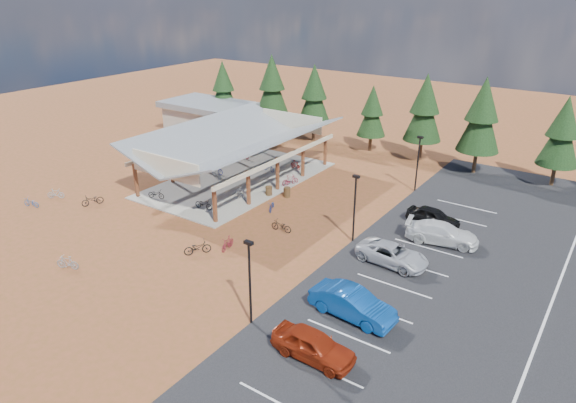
{
  "coord_description": "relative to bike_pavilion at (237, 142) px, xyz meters",
  "views": [
    {
      "loc": [
        20.16,
        -28.32,
        17.53
      ],
      "look_at": [
        -0.77,
        1.96,
        1.77
      ],
      "focal_mm": 32.0,
      "sensor_mm": 36.0,
      "label": 1
    }
  ],
  "objects": [
    {
      "name": "trash_bin_1",
      "position": [
        6.22,
        -0.83,
        -3.37
      ],
      "size": [
        0.6,
        0.6,
        0.9
      ],
      "primitive_type": "cylinder",
      "color": "#442F18",
      "rests_on": "ground"
    },
    {
      "name": "bike_8",
      "position": [
        -6.39,
        -11.75,
        -3.35
      ],
      "size": [
        1.26,
        1.92,
        0.95
      ],
      "primitive_type": "imported",
      "rotation": [
        0.0,
        0.0,
        -0.38
      ],
      "color": "black",
      "rests_on": "ground"
    },
    {
      "name": "bike_9",
      "position": [
        -10.34,
        -12.66,
        -3.38
      ],
      "size": [
        1.45,
        1.2,
        0.89
      ],
      "primitive_type": "imported",
      "rotation": [
        0.0,
        0.0,
        2.19
      ],
      "color": "#9B9EA3",
      "rests_on": "ground"
    },
    {
      "name": "pine_6",
      "position": [
        25.01,
        15.58,
        1.32
      ],
      "size": [
        3.62,
        3.62,
        8.43
      ],
      "color": "#382314",
      "rests_on": "ground"
    },
    {
      "name": "car_2",
      "position": [
        18.74,
        -6.46,
        -3.1
      ],
      "size": [
        5.04,
        2.6,
        1.36
      ],
      "primitive_type": "imported",
      "rotation": [
        0.0,
        0.0,
        1.5
      ],
      "color": "#B2B4BB",
      "rests_on": "asphalt_lot"
    },
    {
      "name": "bike_12",
      "position": [
        7.0,
        -12.91,
        -3.32
      ],
      "size": [
        1.67,
        1.94,
        1.0
      ],
      "primitive_type": "imported",
      "rotation": [
        0.0,
        0.0,
        2.51
      ],
      "color": "black",
      "rests_on": "ground"
    },
    {
      "name": "ground",
      "position": [
        10.0,
        -7.0,
        -3.82
      ],
      "size": [
        140.0,
        140.0,
        0.0
      ],
      "primitive_type": "plane",
      "color": "brown",
      "rests_on": "ground"
    },
    {
      "name": "outbuilding",
      "position": [
        -14.0,
        11.0,
        -1.8
      ],
      "size": [
        11.0,
        7.0,
        3.9
      ],
      "color": "#ADA593",
      "rests_on": "ground"
    },
    {
      "name": "car_3",
      "position": [
        20.45,
        -1.6,
        -3.03
      ],
      "size": [
        5.48,
        3.08,
        1.5
      ],
      "primitive_type": "imported",
      "rotation": [
        0.0,
        0.0,
        1.77
      ],
      "color": "silver",
      "rests_on": "asphalt_lot"
    },
    {
      "name": "bike_pavilion",
      "position": [
        0.0,
        0.0,
        0.0
      ],
      "size": [
        11.65,
        19.4,
        4.97
      ],
      "color": "brown",
      "rests_on": "concrete_pad"
    },
    {
      "name": "lamp_post_1",
      "position": [
        15.0,
        -5.0,
        -0.85
      ],
      "size": [
        0.5,
        0.25,
        5.14
      ],
      "color": "black",
      "rests_on": "ground"
    },
    {
      "name": "lamp_post_0",
      "position": [
        15.0,
        -17.0,
        -0.85
      ],
      "size": [
        0.5,
        0.25,
        5.14
      ],
      "color": "black",
      "rests_on": "ground"
    },
    {
      "name": "pine_1",
      "position": [
        -7.58,
        15.84,
        2.06
      ],
      "size": [
        4.13,
        4.13,
        9.63
      ],
      "color": "#382314",
      "rests_on": "ground"
    },
    {
      "name": "car_0",
      "position": [
        19.39,
        -17.5,
        -3.03
      ],
      "size": [
        4.44,
        1.82,
        1.51
      ],
      "primitive_type": "imported",
      "rotation": [
        0.0,
        0.0,
        1.56
      ],
      "color": "maroon",
      "rests_on": "asphalt_lot"
    },
    {
      "name": "bike_15",
      "position": [
        4.88,
        1.64,
        -3.31
      ],
      "size": [
        1.18,
        1.76,
        1.03
      ],
      "primitive_type": "imported",
      "rotation": [
        0.0,
        0.0,
        2.7
      ],
      "color": "maroon",
      "rests_on": "ground"
    },
    {
      "name": "pine_3",
      "position": [
        6.15,
        15.7,
        0.67
      ],
      "size": [
        3.16,
        3.16,
        7.37
      ],
      "color": "#382314",
      "rests_on": "ground"
    },
    {
      "name": "bike_14",
      "position": [
        6.85,
        -3.94,
        -3.42
      ],
      "size": [
        1.1,
        1.6,
        0.8
      ],
      "primitive_type": "imported",
      "rotation": [
        0.0,
        0.0,
        0.42
      ],
      "color": "navy",
      "rests_on": "ground"
    },
    {
      "name": "trash_bin_0",
      "position": [
        4.78,
        -1.57,
        -3.37
      ],
      "size": [
        0.6,
        0.6,
        0.9
      ],
      "primitive_type": "cylinder",
      "color": "#442F18",
      "rests_on": "ground"
    },
    {
      "name": "pine_4",
      "position": [
        12.02,
        15.72,
        1.78
      ],
      "size": [
        3.94,
        3.94,
        9.17
      ],
      "color": "#382314",
      "rests_on": "ground"
    },
    {
      "name": "bike_7",
      "position": [
        2.91,
        5.47,
        -3.28
      ],
      "size": [
        1.55,
        0.83,
        0.89
      ],
      "primitive_type": "imported",
      "rotation": [
        0.0,
        0.0,
        1.28
      ],
      "color": "maroon",
      "rests_on": "concrete_pad"
    },
    {
      "name": "bike_6",
      "position": [
        1.04,
        3.45,
        -3.32
      ],
      "size": [
        1.61,
        0.82,
        0.81
      ],
      "primitive_type": "imported",
      "rotation": [
        0.0,
        0.0,
        1.38
      ],
      "color": "navy",
      "rests_on": "concrete_pad"
    },
    {
      "name": "bike_4",
      "position": [
        2.12,
        -7.11,
        -3.28
      ],
      "size": [
        1.74,
        0.76,
        0.89
      ],
      "primitive_type": "imported",
      "rotation": [
        0.0,
        0.0,
        1.67
      ],
      "color": "black",
      "rests_on": "concrete_pad"
    },
    {
      "name": "bike_1",
      "position": [
        -1.79,
        -1.14,
        -3.24
      ],
      "size": [
        1.67,
        0.94,
        0.97
      ],
      "primitive_type": "imported",
      "rotation": [
        0.0,
        0.0,
        1.25
      ],
      "color": "gray",
      "rests_on": "concrete_pad"
    },
    {
      "name": "bike_3",
      "position": [
        -3.61,
        5.14,
        -3.23
      ],
      "size": [
        1.66,
        0.57,
        0.98
      ],
      "primitive_type": "imported",
      "rotation": [
        0.0,
        0.0,
        1.5
      ],
      "color": "maroon",
      "rests_on": "concrete_pad"
    },
    {
      "name": "pine_5",
      "position": [
        17.97,
        14.95,
        2.0
      ],
      "size": [
        4.09,
        4.09,
        9.53
      ],
      "color": "#382314",
      "rests_on": "ground"
    },
    {
      "name": "bike_5",
      "position": [
        3.32,
        -3.57,
        -3.2
      ],
      "size": [
        1.8,
        0.93,
        1.04
      ],
      "primitive_type": "imported",
      "rotation": [
        0.0,
        0.0,
        1.3
      ],
      "color": "#96979E",
      "rests_on": "concrete_pad"
    },
    {
      "name": "concrete_pad",
      "position": [
        0.0,
        0.0,
        -3.77
      ],
      "size": [
        10.6,
        18.6,
        0.1
      ],
      "primitive_type": "cube",
      "color": "gray",
      "rests_on": "ground"
    },
    {
      "name": "bike_13",
      "position": [
        1.34,
        -19.3,
        -3.34
      ],
      "size": [
        1.66,
        1.02,
        0.97
      ],
      "primitive_type": "imported",
      "rotation": [
        0.0,
        0.0,
        5.1
      ],
      "color": "gray",
      "rests_on": "ground"
    },
    {
      "name": "bike_16",
      "position": [
        9.76,
        -6.71,
        -3.37
      ],
      "size": [
        1.77,
        0.7,
        0.91
      ],
      "primitive_type": "imported",
      "rotation": [
        0.0,
        0.0,
        4.77
      ],
      "color": "black",
      "rests_on": "ground"
    },
    {
      "name": "pine_0",
      "position": [
        -14.32,
        14.43,
        1.34
      ],
      "size": [
        3.63,
        3.63,
        8.46
      ],
      "color": "#382314",
      "rests_on": "ground"
    },
    {
      "name": "bike_10",
      "position": [
        -10.32,
        -14.94,
        -3.43
      ],
      "size": [
        1.6,
        0.91,
        0.8
      ],
      "primitive_type": "imported",
      "rotation": [
        0.0,
        0.0,
        4.98
      ],
      "color": "#24579E",
      "rests_on": "ground"
    },
    {
      "name": "car_1",
      "position": [
        19.35,
        -13.29,
        -2.95
      ],
      "size": [
        5.14,
        2.09,
        1.66
      ],
      "primitive_type": "imported",
      "rotation": [
        0.0,
        0.0,
        1.5
      ],
      "color": "navy",
      "rests_on": "asphalt_lot"
    },
    {
      "name": "bike_11",
      "position": [
        8.27,
        -11.2,
        -3.34
      ],
      "size": [
        0.73,
        1.66,
        0.96
      ],
      "primitive_type": "imported",
      "rotation": [
        0.0,
        0.0,
        0.18
      ],
      "color": "maroon",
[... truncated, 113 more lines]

